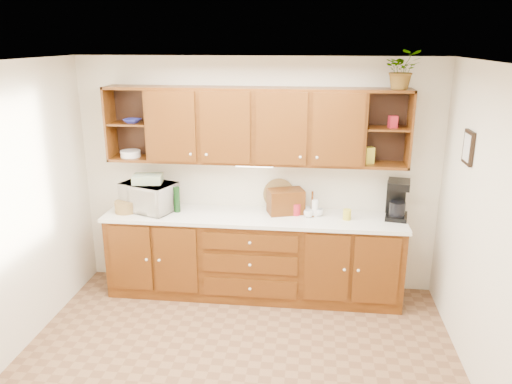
% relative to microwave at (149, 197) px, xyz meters
% --- Properties ---
extents(floor, '(4.00, 4.00, 0.00)m').
position_rel_microwave_xyz_m(floor, '(1.17, -1.48, -1.10)').
color(floor, brown).
rests_on(floor, ground).
extents(ceiling, '(4.00, 4.00, 0.00)m').
position_rel_microwave_xyz_m(ceiling, '(1.17, -1.48, 1.50)').
color(ceiling, white).
rests_on(ceiling, back_wall).
extents(back_wall, '(4.00, 0.00, 4.00)m').
position_rel_microwave_xyz_m(back_wall, '(1.17, 0.27, 0.20)').
color(back_wall, '#ECE2C7').
rests_on(back_wall, floor).
extents(right_wall, '(0.00, 3.50, 3.50)m').
position_rel_microwave_xyz_m(right_wall, '(3.17, -1.48, 0.20)').
color(right_wall, '#ECE2C7').
rests_on(right_wall, floor).
extents(base_cabinets, '(3.20, 0.60, 0.90)m').
position_rel_microwave_xyz_m(base_cabinets, '(1.17, -0.03, -0.65)').
color(base_cabinets, '#3B1B06').
rests_on(base_cabinets, floor).
extents(countertop, '(3.24, 0.64, 0.04)m').
position_rel_microwave_xyz_m(countertop, '(1.17, -0.04, -0.18)').
color(countertop, silver).
rests_on(countertop, base_cabinets).
extents(upper_cabinets, '(3.20, 0.33, 0.80)m').
position_rel_microwave_xyz_m(upper_cabinets, '(1.18, 0.11, 0.80)').
color(upper_cabinets, '#3B1B06').
rests_on(upper_cabinets, back_wall).
extents(undercabinet_light, '(0.40, 0.05, 0.02)m').
position_rel_microwave_xyz_m(undercabinet_light, '(1.17, 0.06, 0.37)').
color(undercabinet_light, white).
rests_on(undercabinet_light, upper_cabinets).
extents(framed_picture, '(0.03, 0.24, 0.30)m').
position_rel_microwave_xyz_m(framed_picture, '(3.15, -0.58, 0.75)').
color(framed_picture, black).
rests_on(framed_picture, right_wall).
extents(wicker_basket, '(0.30, 0.30, 0.13)m').
position_rel_microwave_xyz_m(wicker_basket, '(-0.24, -0.10, -0.09)').
color(wicker_basket, olive).
rests_on(wicker_basket, countertop).
extents(microwave, '(0.67, 0.56, 0.32)m').
position_rel_microwave_xyz_m(microwave, '(0.00, 0.00, 0.00)').
color(microwave, silver).
rests_on(microwave, countertop).
extents(towel_stack, '(0.34, 0.27, 0.09)m').
position_rel_microwave_xyz_m(towel_stack, '(0.00, 0.00, 0.20)').
color(towel_stack, '#DBC667').
rests_on(towel_stack, microwave).
extents(wine_bottle, '(0.09, 0.09, 0.29)m').
position_rel_microwave_xyz_m(wine_bottle, '(0.32, -0.02, -0.01)').
color(wine_bottle, black).
rests_on(wine_bottle, countertop).
extents(woven_tray, '(0.35, 0.11, 0.34)m').
position_rel_microwave_xyz_m(woven_tray, '(1.43, 0.21, -0.15)').
color(woven_tray, olive).
rests_on(woven_tray, countertop).
extents(bread_box, '(0.43, 0.35, 0.27)m').
position_rel_microwave_xyz_m(bread_box, '(1.51, 0.08, -0.02)').
color(bread_box, '#3B1B06').
rests_on(bread_box, countertop).
extents(mug_tree, '(0.21, 0.23, 0.27)m').
position_rel_microwave_xyz_m(mug_tree, '(1.80, 0.03, -0.12)').
color(mug_tree, '#3B1B06').
rests_on(mug_tree, countertop).
extents(canister_red, '(0.11, 0.11, 0.13)m').
position_rel_microwave_xyz_m(canister_red, '(1.63, 0.04, -0.09)').
color(canister_red, '#A61824').
rests_on(canister_red, countertop).
extents(canister_white, '(0.09, 0.09, 0.18)m').
position_rel_microwave_xyz_m(canister_white, '(1.83, 0.02, -0.07)').
color(canister_white, white).
rests_on(canister_white, countertop).
extents(canister_yellow, '(0.10, 0.10, 0.11)m').
position_rel_microwave_xyz_m(canister_yellow, '(2.17, -0.05, -0.10)').
color(canister_yellow, gold).
rests_on(canister_yellow, countertop).
extents(coffee_maker, '(0.27, 0.32, 0.42)m').
position_rel_microwave_xyz_m(coffee_maker, '(2.69, 0.07, 0.04)').
color(coffee_maker, black).
rests_on(coffee_maker, countertop).
extents(bowl_stack, '(0.21, 0.21, 0.04)m').
position_rel_microwave_xyz_m(bowl_stack, '(-0.15, 0.07, 0.82)').
color(bowl_stack, '#282D94').
rests_on(bowl_stack, upper_cabinets).
extents(plate_stack, '(0.29, 0.29, 0.07)m').
position_rel_microwave_xyz_m(plate_stack, '(-0.21, 0.11, 0.46)').
color(plate_stack, white).
rests_on(plate_stack, upper_cabinets).
extents(pantry_box_yellow, '(0.12, 0.11, 0.17)m').
position_rel_microwave_xyz_m(pantry_box_yellow, '(2.37, 0.09, 0.51)').
color(pantry_box_yellow, gold).
rests_on(pantry_box_yellow, upper_cabinets).
extents(pantry_box_red, '(0.10, 0.09, 0.12)m').
position_rel_microwave_xyz_m(pantry_box_red, '(2.59, 0.10, 0.86)').
color(pantry_box_red, '#A61824').
rests_on(pantry_box_red, upper_cabinets).
extents(potted_plant, '(0.35, 0.31, 0.38)m').
position_rel_microwave_xyz_m(potted_plant, '(2.63, 0.04, 1.38)').
color(potted_plant, '#999999').
rests_on(potted_plant, upper_cabinets).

